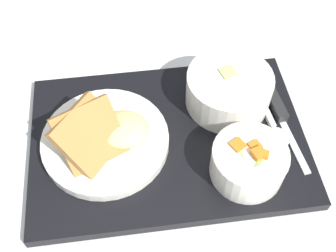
% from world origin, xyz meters
% --- Properties ---
extents(ground_plane, '(4.00, 4.00, 0.00)m').
position_xyz_m(ground_plane, '(0.00, 0.00, 0.00)').
color(ground_plane, silver).
extents(serving_tray, '(0.47, 0.35, 0.02)m').
position_xyz_m(serving_tray, '(0.00, 0.00, 0.01)').
color(serving_tray, black).
rests_on(serving_tray, ground_plane).
extents(bowl_salad, '(0.11, 0.11, 0.06)m').
position_xyz_m(bowl_salad, '(-0.10, 0.09, 0.05)').
color(bowl_salad, silver).
rests_on(bowl_salad, serving_tray).
extents(bowl_soup, '(0.14, 0.14, 0.06)m').
position_xyz_m(bowl_soup, '(-0.12, -0.05, 0.05)').
color(bowl_soup, silver).
rests_on(bowl_soup, serving_tray).
extents(plate_main, '(0.20, 0.20, 0.09)m').
position_xyz_m(plate_main, '(0.10, -0.01, 0.04)').
color(plate_main, silver).
rests_on(plate_main, serving_tray).
extents(knife, '(0.02, 0.17, 0.02)m').
position_xyz_m(knife, '(-0.19, -0.00, 0.03)').
color(knife, silver).
rests_on(knife, serving_tray).
extents(spoon, '(0.03, 0.15, 0.01)m').
position_xyz_m(spoon, '(-0.17, 0.02, 0.02)').
color(spoon, silver).
rests_on(spoon, serving_tray).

